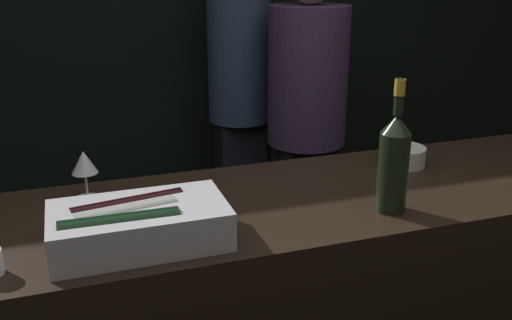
{
  "coord_description": "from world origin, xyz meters",
  "views": [
    {
      "loc": [
        -0.51,
        -1.16,
        1.71
      ],
      "look_at": [
        0.0,
        0.35,
        1.15
      ],
      "focal_mm": 40.0,
      "sensor_mm": 36.0,
      "label": 1
    }
  ],
  "objects_px": {
    "champagne_bottle": "(394,161)",
    "wine_glass": "(84,164)",
    "bowl_white": "(402,155)",
    "ice_bin_with_bottles": "(136,224)",
    "person_blond_tee": "(240,90)",
    "person_in_hoodie": "(307,113)"
  },
  "relations": [
    {
      "from": "wine_glass",
      "to": "person_blond_tee",
      "type": "xyz_separation_m",
      "value": [
        0.92,
        1.41,
        -0.14
      ]
    },
    {
      "from": "champagne_bottle",
      "to": "ice_bin_with_bottles",
      "type": "bearing_deg",
      "value": 178.21
    },
    {
      "from": "person_blond_tee",
      "to": "wine_glass",
      "type": "bearing_deg",
      "value": -79.42
    },
    {
      "from": "champagne_bottle",
      "to": "wine_glass",
      "type": "bearing_deg",
      "value": 155.81
    },
    {
      "from": "ice_bin_with_bottles",
      "to": "champagne_bottle",
      "type": "xyz_separation_m",
      "value": [
        0.72,
        -0.02,
        0.09
      ]
    },
    {
      "from": "ice_bin_with_bottles",
      "to": "bowl_white",
      "type": "distance_m",
      "value": 1.01
    },
    {
      "from": "bowl_white",
      "to": "person_blond_tee",
      "type": "relative_size",
      "value": 0.09
    },
    {
      "from": "champagne_bottle",
      "to": "bowl_white",
      "type": "bearing_deg",
      "value": 52.93
    },
    {
      "from": "ice_bin_with_bottles",
      "to": "person_in_hoodie",
      "type": "relative_size",
      "value": 0.26
    },
    {
      "from": "person_in_hoodie",
      "to": "champagne_bottle",
      "type": "bearing_deg",
      "value": -6.07
    },
    {
      "from": "ice_bin_with_bottles",
      "to": "person_blond_tee",
      "type": "relative_size",
      "value": 0.25
    },
    {
      "from": "ice_bin_with_bottles",
      "to": "champagne_bottle",
      "type": "relative_size",
      "value": 1.15
    },
    {
      "from": "ice_bin_with_bottles",
      "to": "wine_glass",
      "type": "xyz_separation_m",
      "value": [
        -0.1,
        0.35,
        0.05
      ]
    },
    {
      "from": "wine_glass",
      "to": "champagne_bottle",
      "type": "height_order",
      "value": "champagne_bottle"
    },
    {
      "from": "champagne_bottle",
      "to": "person_in_hoodie",
      "type": "xyz_separation_m",
      "value": [
        0.35,
        1.39,
        -0.24
      ]
    },
    {
      "from": "person_blond_tee",
      "to": "bowl_white",
      "type": "bearing_deg",
      "value": -40.71
    },
    {
      "from": "wine_glass",
      "to": "person_blond_tee",
      "type": "height_order",
      "value": "person_blond_tee"
    },
    {
      "from": "ice_bin_with_bottles",
      "to": "person_blond_tee",
      "type": "distance_m",
      "value": 1.94
    },
    {
      "from": "bowl_white",
      "to": "champagne_bottle",
      "type": "distance_m",
      "value": 0.42
    },
    {
      "from": "ice_bin_with_bottles",
      "to": "champagne_bottle",
      "type": "height_order",
      "value": "champagne_bottle"
    },
    {
      "from": "wine_glass",
      "to": "champagne_bottle",
      "type": "bearing_deg",
      "value": -24.19
    },
    {
      "from": "bowl_white",
      "to": "ice_bin_with_bottles",
      "type": "bearing_deg",
      "value": -162.64
    }
  ]
}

